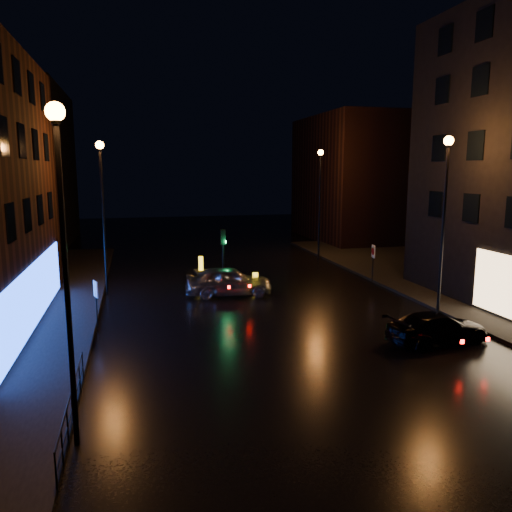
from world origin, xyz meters
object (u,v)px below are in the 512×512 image
object	(u,v)px
silver_hatchback	(229,281)
road_sign_left	(96,293)
bollard_far	(201,269)
traffic_signal	(223,279)
bollard_near	(255,288)
dark_sedan	(437,328)
road_sign_right	(373,255)

from	to	relation	value
silver_hatchback	road_sign_left	size ratio (longest dim) A/B	2.18
silver_hatchback	bollard_far	size ratio (longest dim) A/B	3.73
traffic_signal	bollard_near	distance (m)	2.24
bollard_near	dark_sedan	bearing A→B (deg)	-46.83
road_sign_right	bollard_far	bearing A→B (deg)	-21.30
bollard_near	road_sign_right	distance (m)	7.72
road_sign_right	dark_sedan	bearing A→B (deg)	86.07
silver_hatchback	road_sign_left	bearing A→B (deg)	129.40
silver_hatchback	dark_sedan	world-z (taller)	silver_hatchback
traffic_signal	bollard_far	bearing A→B (deg)	98.30
silver_hatchback	bollard_near	world-z (taller)	silver_hatchback
dark_sedan	road_sign_left	distance (m)	14.26
traffic_signal	silver_hatchback	distance (m)	1.96
bollard_far	road_sign_right	distance (m)	11.48
bollard_near	road_sign_left	xyz separation A→B (m)	(-8.25, -4.92, 1.38)
dark_sedan	road_sign_left	world-z (taller)	road_sign_left
traffic_signal	road_sign_left	distance (m)	9.41
bollard_far	road_sign_left	bearing A→B (deg)	-121.38
bollard_near	traffic_signal	bearing A→B (deg)	150.32
silver_hatchback	road_sign_left	world-z (taller)	road_sign_left
traffic_signal	bollard_far	distance (m)	4.87
bollard_far	dark_sedan	bearing A→B (deg)	-69.29
traffic_signal	dark_sedan	world-z (taller)	traffic_signal
silver_hatchback	traffic_signal	bearing A→B (deg)	3.67
bollard_far	road_sign_right	bearing A→B (deg)	-34.05
traffic_signal	silver_hatchback	xyz separation A→B (m)	(-0.04, -1.94, 0.31)
road_sign_left	road_sign_right	size ratio (longest dim) A/B	0.93
bollard_near	bollard_far	xyz separation A→B (m)	(-2.25, 6.40, -0.01)
dark_sedan	road_sign_left	xyz separation A→B (m)	(-13.32, 4.99, 1.01)
dark_sedan	bollard_near	distance (m)	11.14
dark_sedan	bollard_near	world-z (taller)	dark_sedan
silver_hatchback	bollard_far	distance (m)	6.81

